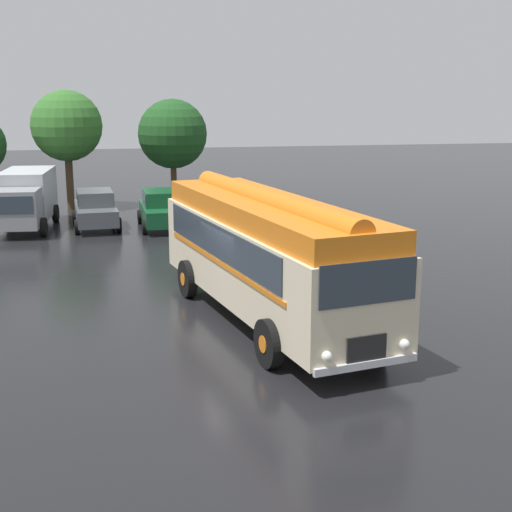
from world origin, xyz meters
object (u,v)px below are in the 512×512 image
vintage_bus (267,250)px  car_mid_left (162,209)px  box_van (25,197)px  car_near_left (96,209)px  car_mid_right (229,206)px

vintage_bus → car_mid_left: bearing=97.7°
vintage_bus → box_van: size_ratio=1.77×
car_near_left → car_mid_right: same height
car_near_left → car_mid_left: size_ratio=1.01×
car_near_left → car_mid_left: 2.94m
vintage_bus → car_mid_left: 13.93m
box_van → car_mid_left: bearing=-11.5°
car_near_left → car_mid_right: 5.95m
vintage_bus → car_mid_left: size_ratio=2.44×
car_near_left → box_van: box_van is taller
car_near_left → car_mid_left: (2.88, -0.60, 0.00)m
car_mid_left → car_mid_right: size_ratio=1.01×
car_mid_right → box_van: (-8.97, 0.84, 0.52)m
car_near_left → vintage_bus: bearing=-71.8°
car_near_left → box_van: 3.12m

